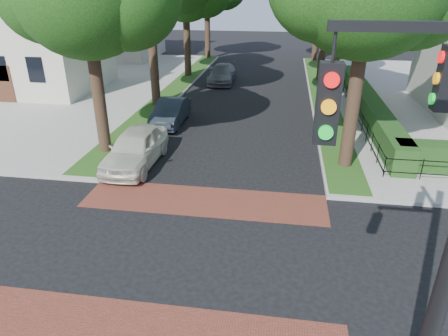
{
  "coord_description": "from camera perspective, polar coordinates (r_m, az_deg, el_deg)",
  "views": [
    {
      "loc": [
        2.66,
        -9.45,
        7.39
      ],
      "look_at": [
        0.8,
        2.81,
        1.6
      ],
      "focal_mm": 32.0,
      "sensor_mm": 36.0,
      "label": 1
    }
  ],
  "objects": [
    {
      "name": "grass_strip_ne",
      "position": [
        29.58,
        13.89,
        10.17
      ],
      "size": [
        1.6,
        29.8,
        0.02
      ],
      "primitive_type": "cube",
      "color": "#284B15",
      "rests_on": "sidewalk_ne"
    },
    {
      "name": "traffic_signal",
      "position": [
        6.13,
        28.94,
        -4.38
      ],
      "size": [
        2.17,
        2.0,
        8.0
      ],
      "color": "black",
      "rests_on": "sidewalk_se"
    },
    {
      "name": "house_left_near",
      "position": [
        32.99,
        -26.26,
        18.57
      ],
      "size": [
        10.0,
        9.0,
        10.14
      ],
      "color": "beige",
      "rests_on": "sidewalk_nw"
    },
    {
      "name": "parked_car_rear",
      "position": [
        32.9,
        -0.24,
        13.3
      ],
      "size": [
        2.04,
        4.84,
        1.4
      ],
      "primitive_type": "imported",
      "rotation": [
        0.0,
        0.0,
        0.02
      ],
      "color": "slate",
      "rests_on": "ground"
    },
    {
      "name": "parked_car_middle",
      "position": [
        23.01,
        -7.63,
        7.89
      ],
      "size": [
        1.5,
        4.22,
        1.39
      ],
      "primitive_type": "imported",
      "rotation": [
        0.0,
        0.0,
        0.01
      ],
      "color": "#202830",
      "rests_on": "ground"
    },
    {
      "name": "house_left_far",
      "position": [
        45.31,
        -16.13,
        21.17
      ],
      "size": [
        10.0,
        9.0,
        10.14
      ],
      "color": "#B8B2A5",
      "rests_on": "sidewalk_nw"
    },
    {
      "name": "crosswalk_far",
      "position": [
        14.89,
        -2.84,
        -4.74
      ],
      "size": [
        9.0,
        2.2,
        0.01
      ],
      "primitive_type": "cube",
      "color": "maroon",
      "rests_on": "ground"
    },
    {
      "name": "grass_strip_nw",
      "position": [
        30.53,
        -7.08,
        11.15
      ],
      "size": [
        1.6,
        29.8,
        0.02
      ],
      "primitive_type": "cube",
      "color": "#284B15",
      "rests_on": "sidewalk_nw"
    },
    {
      "name": "ground",
      "position": [
        12.29,
        -5.8,
        -12.1
      ],
      "size": [
        120.0,
        120.0,
        0.0
      ],
      "primitive_type": "plane",
      "color": "black",
      "rests_on": "ground"
    },
    {
      "name": "parked_car_front",
      "position": [
        17.89,
        -12.55,
        2.82
      ],
      "size": [
        1.96,
        4.76,
        1.61
      ],
      "primitive_type": "imported",
      "rotation": [
        0.0,
        0.0,
        -0.01
      ],
      "color": "beige",
      "rests_on": "ground"
    },
    {
      "name": "fence_main_road",
      "position": [
        25.73,
        17.98,
        8.51
      ],
      "size": [
        0.06,
        18.0,
        0.9
      ],
      "primitive_type": null,
      "color": "black",
      "rests_on": "sidewalk_ne"
    },
    {
      "name": "sidewalk_nw",
      "position": [
        36.8,
        -29.19,
        10.46
      ],
      "size": [
        30.0,
        30.0,
        0.15
      ],
      "primitive_type": "cube",
      "color": "gray",
      "rests_on": "ground"
    },
    {
      "name": "hedge_main_road",
      "position": [
        25.83,
        19.79,
        8.67
      ],
      "size": [
        1.0,
        18.0,
        1.2
      ],
      "primitive_type": "cube",
      "color": "#183D15",
      "rests_on": "sidewalk_ne"
    }
  ]
}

